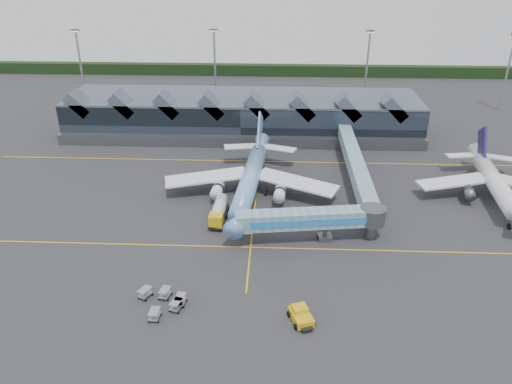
{
  "coord_description": "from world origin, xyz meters",
  "views": [
    {
      "loc": [
        4.01,
        -77.12,
        45.09
      ],
      "look_at": [
        0.42,
        2.39,
        5.0
      ],
      "focal_mm": 35.0,
      "sensor_mm": 36.0,
      "label": 1
    }
  ],
  "objects_px": {
    "main_airliner": "(251,177)",
    "fuel_truck": "(219,210)",
    "regional_jet": "(494,181)",
    "pushback_tug": "(301,316)",
    "jet_bridge": "(320,219)"
  },
  "relations": [
    {
      "from": "main_airliner",
      "to": "fuel_truck",
      "type": "height_order",
      "value": "main_airliner"
    },
    {
      "from": "main_airliner",
      "to": "jet_bridge",
      "type": "height_order",
      "value": "main_airliner"
    },
    {
      "from": "fuel_truck",
      "to": "pushback_tug",
      "type": "distance_m",
      "value": 30.03
    },
    {
      "from": "jet_bridge",
      "to": "pushback_tug",
      "type": "distance_m",
      "value": 20.86
    },
    {
      "from": "regional_jet",
      "to": "fuel_truck",
      "type": "relative_size",
      "value": 3.33
    },
    {
      "from": "main_airliner",
      "to": "fuel_truck",
      "type": "xyz_separation_m",
      "value": [
        -5.17,
        -10.24,
        -1.97
      ]
    },
    {
      "from": "main_airliner",
      "to": "pushback_tug",
      "type": "distance_m",
      "value": 38.0
    },
    {
      "from": "regional_jet",
      "to": "jet_bridge",
      "type": "bearing_deg",
      "value": -148.16
    },
    {
      "from": "regional_jet",
      "to": "jet_bridge",
      "type": "height_order",
      "value": "regional_jet"
    },
    {
      "from": "regional_jet",
      "to": "jet_bridge",
      "type": "distance_m",
      "value": 38.92
    },
    {
      "from": "jet_bridge",
      "to": "pushback_tug",
      "type": "height_order",
      "value": "jet_bridge"
    },
    {
      "from": "regional_jet",
      "to": "pushback_tug",
      "type": "relative_size",
      "value": 6.73
    },
    {
      "from": "jet_bridge",
      "to": "fuel_truck",
      "type": "distance_m",
      "value": 18.73
    },
    {
      "from": "pushback_tug",
      "to": "regional_jet",
      "type": "bearing_deg",
      "value": 24.79
    },
    {
      "from": "jet_bridge",
      "to": "pushback_tug",
      "type": "bearing_deg",
      "value": -108.12
    }
  ]
}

